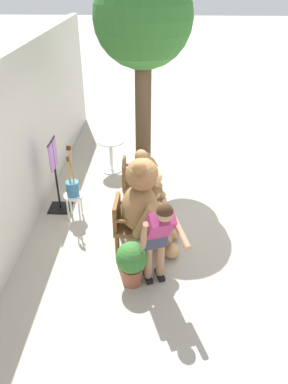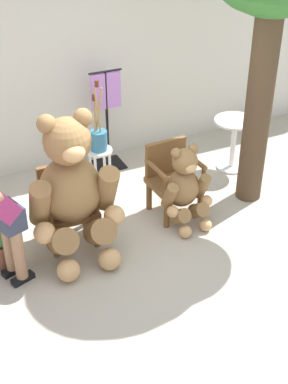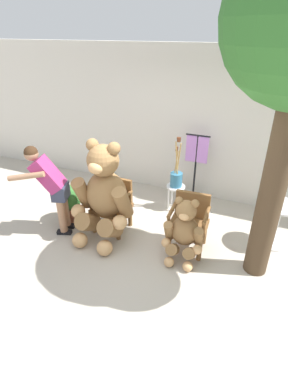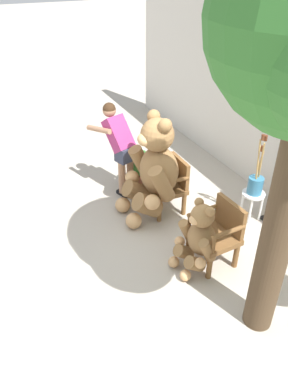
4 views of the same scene
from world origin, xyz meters
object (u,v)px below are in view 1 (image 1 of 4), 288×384
object	(u,v)px
potted_plant	(132,261)
white_stool	(74,200)
teddy_bear_small	(150,180)
brush_bucket	(72,186)
wooden_chair_right	(134,181)
wooden_chair_left	(128,222)
round_side_table	(111,152)
patio_tree	(146,23)
teddy_bear_large	(145,205)
clothing_display_stand	(56,174)
person_visitor	(158,234)

from	to	relation	value
potted_plant	white_stool	bearing A→B (deg)	35.71
teddy_bear_small	brush_bucket	size ratio (longest dim) A/B	1.05
wooden_chair_right	potted_plant	size ratio (longest dim) A/B	1.26
wooden_chair_left	round_side_table	world-z (taller)	wooden_chair_left
white_stool	patio_tree	xyz separation A→B (m)	(1.63, -1.18, 2.64)
wooden_chair_right	teddy_bear_large	world-z (taller)	teddy_bear_large
teddy_bear_large	white_stool	bearing A→B (deg)	59.07
teddy_bear_large	patio_tree	size ratio (longest dim) A/B	0.41
wooden_chair_right	clothing_display_stand	size ratio (longest dim) A/B	0.63
white_stool	potted_plant	world-z (taller)	potted_plant
person_visitor	patio_tree	world-z (taller)	patio_tree
patio_tree	wooden_chair_left	bearing A→B (deg)	175.77
teddy_bear_large	patio_tree	bearing A→B (deg)	2.19
white_stool	potted_plant	distance (m)	1.92
wooden_chair_right	patio_tree	world-z (taller)	patio_tree
patio_tree	clothing_display_stand	bearing A→B (deg)	132.10
teddy_bear_large	potted_plant	distance (m)	0.90
wooden_chair_left	brush_bucket	size ratio (longest dim) A/B	0.92
round_side_table	clothing_display_stand	xyz separation A→B (m)	(-1.50, 0.78, 0.27)
patio_tree	clothing_display_stand	size ratio (longest dim) A/B	2.90
wooden_chair_left	wooden_chair_right	world-z (taller)	same
wooden_chair_left	clothing_display_stand	distance (m)	1.70
wooden_chair_right	brush_bucket	xyz separation A→B (m)	(-0.53, 1.01, 0.18)
teddy_bear_small	potted_plant	distance (m)	2.11
person_visitor	brush_bucket	size ratio (longest dim) A/B	1.59
potted_plant	wooden_chair_right	bearing A→B (deg)	3.11
teddy_bear_small	patio_tree	xyz separation A→B (m)	(1.09, 0.12, 2.51)
teddy_bear_large	person_visitor	world-z (taller)	teddy_bear_large
round_side_table	white_stool	bearing A→B (deg)	165.73
wooden_chair_right	teddy_bear_large	size ratio (longest dim) A/B	0.53
potted_plant	wooden_chair_left	bearing A→B (deg)	8.10
wooden_chair_right	potted_plant	bearing A→B (deg)	-176.89
person_visitor	round_side_table	size ratio (longest dim) A/B	2.07
wooden_chair_left	teddy_bear_large	size ratio (longest dim) A/B	0.53
teddy_bear_small	white_stool	bearing A→B (deg)	112.49
wooden_chair_right	patio_tree	bearing A→B (deg)	-9.16
wooden_chair_right	patio_tree	size ratio (longest dim) A/B	0.22
teddy_bear_small	clothing_display_stand	bearing A→B (deg)	99.88
brush_bucket	clothing_display_stand	world-z (taller)	brush_bucket
person_visitor	round_side_table	world-z (taller)	person_visitor
wooden_chair_left	round_side_table	xyz separation A→B (m)	(2.51, 0.56, -0.01)
wooden_chair_left	teddy_bear_large	xyz separation A→B (m)	(-0.00, -0.27, 0.33)
person_visitor	white_stool	xyz separation A→B (m)	(1.59, 1.47, -0.54)
brush_bucket	clothing_display_stand	distance (m)	0.43
teddy_bear_large	clothing_display_stand	bearing A→B (deg)	57.78
patio_tree	teddy_bear_large	bearing A→B (deg)	-177.81
round_side_table	patio_tree	xyz separation A→B (m)	(-0.12, -0.74, 2.55)
wooden_chair_left	white_stool	bearing A→B (deg)	52.93
teddy_bear_small	teddy_bear_large	bearing A→B (deg)	178.84
wooden_chair_right	brush_bucket	size ratio (longest dim) A/B	0.92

